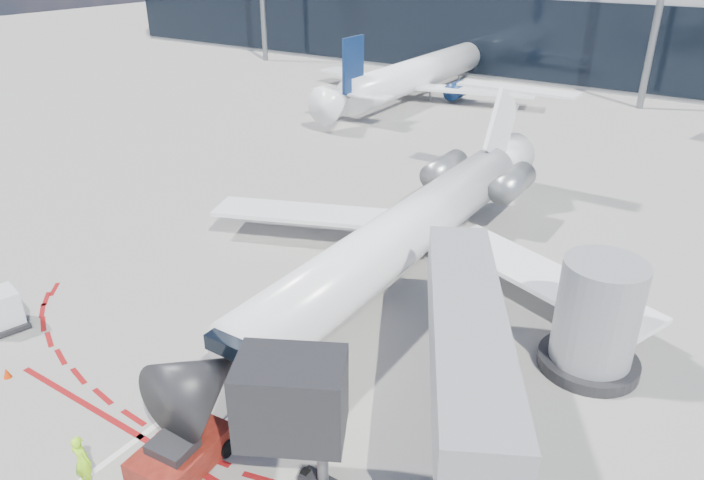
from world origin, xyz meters
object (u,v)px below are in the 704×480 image
Objects in this scene: pushback_tug at (181,453)px; uld_container at (2,310)px; ramp_worker at (82,461)px; regional_jet at (413,227)px.

pushback_tug is 12.98m from uld_container.
ramp_worker reaches higher than uld_container.
regional_jet is at bearing 85.75° from pushback_tug.
uld_container is (-10.86, 3.60, -0.09)m from ramp_worker.
pushback_tug is 3.01m from ramp_worker.
ramp_worker is at bearing -137.87° from pushback_tug.
regional_jet is 16.23m from pushback_tug.
pushback_tug is 2.32× the size of uld_container.
ramp_worker reaches higher than pushback_tug.
regional_jet reaches higher than pushback_tug.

